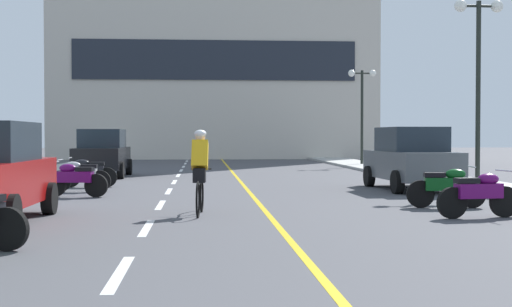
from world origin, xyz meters
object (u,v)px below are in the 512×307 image
motorcycle_5 (75,179)px  motorcycle_4 (447,186)px  street_lamp_mid (478,51)px  cyclist_rider (200,170)px  street_lamp_far (362,95)px  motorcycle_6 (80,175)px  parked_car_mid (411,158)px  motorcycle_3 (479,193)px  motorcycle_7 (88,172)px  parked_car_far (102,153)px

motorcycle_5 → motorcycle_4: bearing=-21.6°
street_lamp_mid → cyclist_rider: (-8.15, -6.21, -3.18)m
street_lamp_far → motorcycle_6: (-11.66, -16.03, -3.23)m
motorcycle_4 → parked_car_mid: bearing=81.6°
parked_car_mid → motorcycle_3: 7.14m
street_lamp_far → cyclist_rider: size_ratio=2.75×
motorcycle_3 → motorcycle_7: (-8.72, 8.74, 0.00)m
motorcycle_6 → motorcycle_7: size_ratio=1.00×
street_lamp_mid → parked_car_mid: size_ratio=1.28×
motorcycle_4 → motorcycle_7: (-8.75, 6.86, 0.00)m
motorcycle_6 → motorcycle_7: bearing=91.4°
motorcycle_5 → motorcycle_7: size_ratio=0.99×
parked_car_far → motorcycle_5: 9.09m
motorcycle_4 → cyclist_rider: 5.43m
parked_car_far → motorcycle_3: 16.95m
parked_car_far → motorcycle_5: parked_car_far is taller
parked_car_far → motorcycle_3: bearing=-57.7°
street_lamp_mid → parked_car_mid: 3.76m
parked_car_far → cyclist_rider: (3.75, -13.32, -0.03)m
street_lamp_far → motorcycle_6: bearing=-126.0°
motorcycle_3 → parked_car_mid: bearing=83.6°
motorcycle_5 → motorcycle_6: (-0.17, 1.71, 0.00)m
parked_car_far → motorcycle_4: bearing=-53.8°
motorcycle_5 → motorcycle_7: bearing=93.4°
street_lamp_mid → motorcycle_6: size_ratio=3.19×
cyclist_rider → motorcycle_6: bearing=119.4°
motorcycle_3 → motorcycle_4: size_ratio=1.00×
street_lamp_mid → parked_car_far: (-11.91, 7.11, -3.15)m
motorcycle_4 → motorcycle_6: same height
parked_car_mid → parked_car_far: (-9.86, 7.24, 0.00)m
street_lamp_far → motorcycle_3: 23.42m
motorcycle_7 → motorcycle_5: bearing=-86.6°
street_lamp_far → motorcycle_3: size_ratio=2.87×
cyclist_rider → street_lamp_far: bearing=69.3°
parked_car_mid → motorcycle_6: bearing=-179.4°
parked_car_mid → parked_car_far: same height
motorcycle_4 → motorcycle_6: 10.09m
motorcycle_3 → motorcycle_5: same height
street_lamp_far → motorcycle_5: (-11.50, -17.75, -3.23)m
motorcycle_3 → motorcycle_6: (-8.68, 6.98, 0.00)m
parked_car_mid → motorcycle_4: (-0.76, -5.20, -0.44)m
street_lamp_mid → cyclist_rider: bearing=-142.7°
parked_car_far → cyclist_rider: parked_car_far is taller
motorcycle_5 → motorcycle_3: bearing=-31.7°
parked_car_mid → motorcycle_4: 5.27m
parked_car_mid → motorcycle_3: (-0.79, -7.08, -0.44)m
parked_car_mid → motorcycle_7: 9.67m
street_lamp_far → motorcycle_7: 18.74m
motorcycle_7 → motorcycle_3: bearing=-45.1°
motorcycle_5 → cyclist_rider: 5.35m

